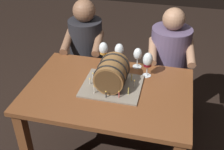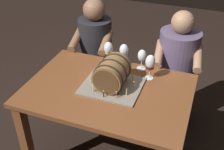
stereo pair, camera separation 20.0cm
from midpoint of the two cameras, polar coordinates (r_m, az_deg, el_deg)
The scene contains 8 objects.
dining_table at distance 2.11m, azimuth -3.45°, elevation -5.59°, with size 1.19×0.82×0.74m.
barrel_cake at distance 2.00m, azimuth -2.86°, elevation -0.01°, with size 0.42×0.37×0.23m.
wine_glass_amber at distance 2.27m, azimuth -4.27°, elevation 5.11°, with size 0.07×0.07×0.19m.
wine_glass_empty at distance 2.23m, azimuth 2.66°, elevation 4.07°, with size 0.07×0.07×0.17m.
wine_glass_rose at distance 2.26m, azimuth -1.02°, elevation 4.88°, with size 0.07×0.07×0.18m.
wine_glass_red at distance 2.11m, azimuth 4.55°, elevation 2.79°, with size 0.07×0.07×0.20m.
person_seated_left at distance 2.80m, azimuth -7.13°, elevation 2.53°, with size 0.38×0.48×1.14m.
person_seated_right at distance 2.65m, azimuth 8.99°, elevation 0.72°, with size 0.42×0.50×1.13m.
Camera 1 is at (0.41, -1.59, 1.94)m, focal length 45.31 mm.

